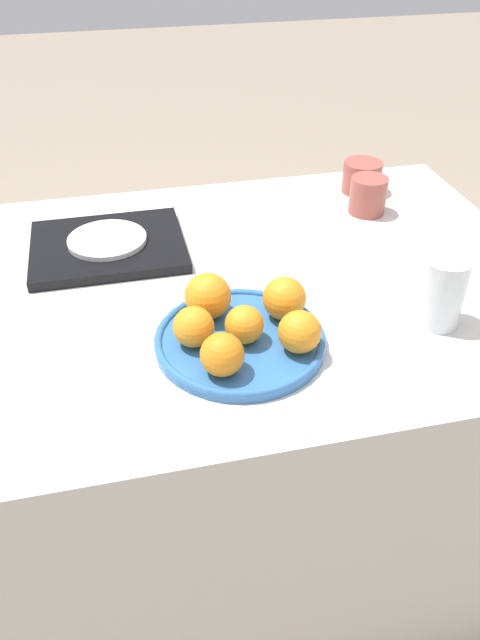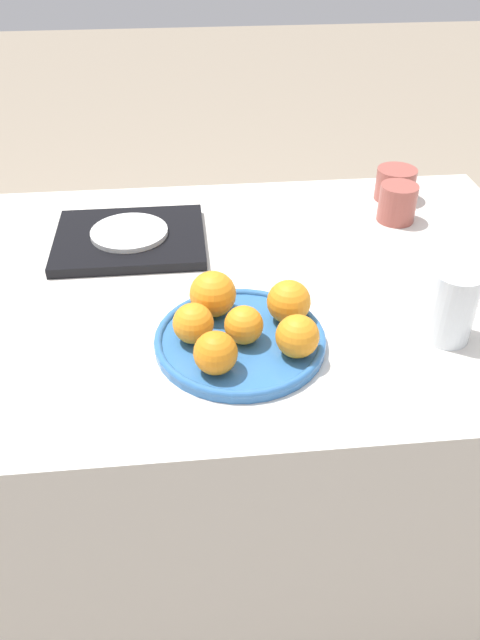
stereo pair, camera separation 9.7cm
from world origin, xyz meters
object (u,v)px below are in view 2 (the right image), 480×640
object	(u,v)px
orange_4	(244,325)
cup_0	(395,184)
orange_3	(193,323)
serving_tray	(130,239)
orange_5	(289,302)
orange_1	(297,336)
orange_2	(213,294)
side_plate	(129,232)
orange_0	(216,353)
fruit_platter	(240,340)
cup_1	(397,203)
water_glass	(452,306)

from	to	relation	value
orange_4	cup_0	distance (m)	0.65
orange_3	serving_tray	bearing A→B (deg)	108.31
orange_5	serving_tray	distance (m)	0.41
orange_4	orange_5	xyz separation A→B (m)	(0.08, 0.05, 0.01)
orange_3	orange_1	bearing A→B (deg)	-17.94
orange_2	side_plate	distance (m)	0.32
orange_1	serving_tray	distance (m)	0.48
orange_1	orange_5	world-z (taller)	orange_5
orange_4	serving_tray	xyz separation A→B (m)	(-0.19, 0.36, -0.04)
orange_0	side_plate	bearing A→B (deg)	108.82
fruit_platter	orange_5	world-z (taller)	orange_5
orange_3	serving_tray	distance (m)	0.37
serving_tray	cup_1	xyz separation A→B (m)	(0.56, 0.05, 0.03)
serving_tray	cup_0	bearing A→B (deg)	14.13
orange_0	cup_1	distance (m)	0.63
orange_4	water_glass	world-z (taller)	water_glass
serving_tray	cup_0	world-z (taller)	cup_0
orange_5	side_plate	bearing A→B (deg)	131.24
orange_5	cup_0	world-z (taller)	orange_5
orange_3	serving_tray	world-z (taller)	orange_3
orange_3	cup_1	distance (m)	0.60
serving_tray	cup_1	distance (m)	0.57
water_glass	serving_tray	xyz separation A→B (m)	(-0.52, 0.36, -0.05)
fruit_platter	orange_0	world-z (taller)	orange_0
orange_2	water_glass	bearing A→B (deg)	-12.64
fruit_platter	orange_3	size ratio (longest dim) A/B	4.23
cup_0	side_plate	bearing A→B (deg)	-165.87
orange_2	side_plate	size ratio (longest dim) A/B	0.50
orange_5	orange_0	bearing A→B (deg)	-137.95
orange_2	orange_5	bearing A→B (deg)	-14.06
orange_0	orange_4	size ratio (longest dim) A/B	1.07
cup_0	orange_4	bearing A→B (deg)	-128.25
fruit_platter	cup_1	bearing A→B (deg)	46.46
side_plate	fruit_platter	bearing A→B (deg)	-61.84
orange_4	water_glass	distance (m)	0.33
orange_5	orange_2	bearing A→B (deg)	165.94
orange_1	serving_tray	size ratio (longest dim) A/B	0.22
serving_tray	side_plate	distance (m)	0.02
orange_2	orange_4	xyz separation A→B (m)	(0.04, -0.08, -0.01)
orange_1	orange_2	size ratio (longest dim) A/B	0.87
orange_2	orange_5	distance (m)	0.13
orange_1	side_plate	world-z (taller)	orange_1
orange_5	orange_4	bearing A→B (deg)	-148.46
cup_1	side_plate	bearing A→B (deg)	-175.44
orange_0	orange_3	distance (m)	0.08
fruit_platter	orange_2	size ratio (longest dim) A/B	3.55
serving_tray	cup_1	bearing A→B (deg)	4.56
orange_3	water_glass	bearing A→B (deg)	-2.08
orange_4	serving_tray	bearing A→B (deg)	118.34
orange_0	serving_tray	size ratio (longest dim) A/B	0.22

